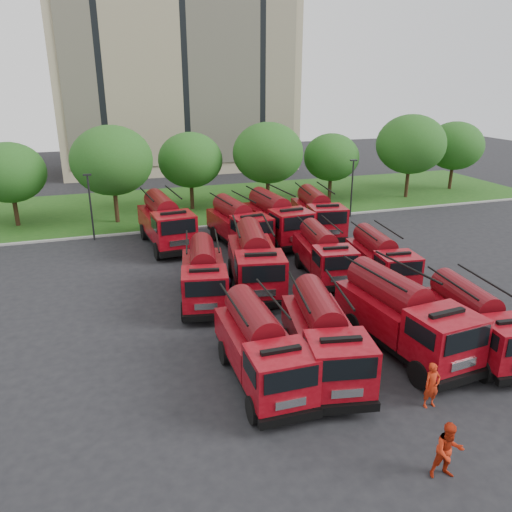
{
  "coord_description": "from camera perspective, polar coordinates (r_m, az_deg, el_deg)",
  "views": [
    {
      "loc": [
        -9.52,
        -21.41,
        11.82
      ],
      "look_at": [
        -0.86,
        5.1,
        1.8
      ],
      "focal_mm": 35.0,
      "sensor_mm": 36.0,
      "label": 1
    }
  ],
  "objects": [
    {
      "name": "tree_6",
      "position": [
        53.44,
        17.29,
        12.1
      ],
      "size": [
        6.89,
        6.89,
        8.42
      ],
      "color": "#382314",
      "rests_on": "ground"
    },
    {
      "name": "lamp_post_0",
      "position": [
        39.63,
        -18.4,
        5.73
      ],
      "size": [
        0.6,
        0.25,
        5.11
      ],
      "color": "black",
      "rests_on": "ground"
    },
    {
      "name": "fire_truck_1",
      "position": [
        21.3,
        7.73,
        -9.1
      ],
      "size": [
        3.69,
        7.34,
        3.19
      ],
      "rotation": [
        0.0,
        0.0,
        -0.19
      ],
      "color": "black",
      "rests_on": "ground"
    },
    {
      "name": "tree_5",
      "position": [
        50.79,
        8.61,
        11.09
      ],
      "size": [
        5.46,
        5.46,
        6.68
      ],
      "color": "#382314",
      "rests_on": "ground"
    },
    {
      "name": "fire_truck_9",
      "position": [
        36.73,
        -2.04,
        3.69
      ],
      "size": [
        3.37,
        7.51,
        3.3
      ],
      "rotation": [
        0.0,
        0.0,
        0.12
      ],
      "color": "black",
      "rests_on": "ground"
    },
    {
      "name": "fire_truck_2",
      "position": [
        23.53,
        16.42,
        -6.5
      ],
      "size": [
        3.35,
        7.77,
        3.44
      ],
      "rotation": [
        0.0,
        0.0,
        0.1
      ],
      "color": "black",
      "rests_on": "ground"
    },
    {
      "name": "lamp_post_1",
      "position": [
        45.09,
        10.93,
        7.99
      ],
      "size": [
        0.6,
        0.25,
        5.11
      ],
      "color": "black",
      "rests_on": "ground"
    },
    {
      "name": "fire_truck_4",
      "position": [
        27.72,
        -6.01,
        -2.09
      ],
      "size": [
        3.53,
        7.08,
        3.08
      ],
      "rotation": [
        0.0,
        0.0,
        -0.19
      ],
      "color": "black",
      "rests_on": "ground"
    },
    {
      "name": "curb",
      "position": [
        42.12,
        -4.31,
        3.51
      ],
      "size": [
        70.0,
        0.3,
        0.14
      ],
      "primitive_type": "cube",
      "color": "gray",
      "rests_on": "ground"
    },
    {
      "name": "tree_3",
      "position": [
        46.75,
        -7.51,
        10.82
      ],
      "size": [
        5.88,
        5.88,
        7.19
      ],
      "color": "#382314",
      "rests_on": "ground"
    },
    {
      "name": "apartment_building",
      "position": [
        70.3,
        -9.23,
        20.08
      ],
      "size": [
        30.0,
        14.18,
        25.0
      ],
      "color": "tan",
      "rests_on": "ground"
    },
    {
      "name": "fire_truck_5",
      "position": [
        29.11,
        -0.15,
        -0.49
      ],
      "size": [
        3.99,
        7.96,
        3.46
      ],
      "rotation": [
        0.0,
        0.0,
        -0.19
      ],
      "color": "black",
      "rests_on": "ground"
    },
    {
      "name": "fire_truck_7",
      "position": [
        31.1,
        14.06,
        -0.29
      ],
      "size": [
        2.96,
        6.65,
        2.93
      ],
      "rotation": [
        0.0,
        0.0,
        -0.12
      ],
      "color": "black",
      "rests_on": "ground"
    },
    {
      "name": "firefighter_0",
      "position": [
        20.94,
        19.16,
        -15.87
      ],
      "size": [
        0.68,
        0.5,
        1.83
      ],
      "primitive_type": "imported",
      "rotation": [
        0.0,
        0.0,
        0.02
      ],
      "color": "#AE240D",
      "rests_on": "ground"
    },
    {
      "name": "tree_2",
      "position": [
        43.42,
        -16.16,
        10.44
      ],
      "size": [
        6.72,
        6.72,
        8.22
      ],
      "color": "#382314",
      "rests_on": "ground"
    },
    {
      "name": "firefighter_1",
      "position": [
        18.13,
        20.73,
        -22.48
      ],
      "size": [
        1.05,
        0.72,
        1.96
      ],
      "primitive_type": "imported",
      "rotation": [
        0.0,
        0.0,
        -0.23
      ],
      "color": "#AE240D",
      "rests_on": "ground"
    },
    {
      "name": "fire_truck_0",
      "position": [
        20.46,
        0.55,
        -10.37
      ],
      "size": [
        2.53,
        6.8,
        3.09
      ],
      "rotation": [
        0.0,
        0.0,
        -0.01
      ],
      "color": "black",
      "rests_on": "ground"
    },
    {
      "name": "fire_truck_8",
      "position": [
        37.3,
        -10.31,
        3.88
      ],
      "size": [
        3.44,
        8.14,
        3.61
      ],
      "rotation": [
        0.0,
        0.0,
        0.09
      ],
      "color": "black",
      "rests_on": "ground"
    },
    {
      "name": "firefighter_2",
      "position": [
        25.5,
        26.21,
        -10.1
      ],
      "size": [
        0.83,
        1.14,
        1.74
      ],
      "primitive_type": "imported",
      "rotation": [
        0.0,
        0.0,
        1.3
      ],
      "color": "#AE240D",
      "rests_on": "ground"
    },
    {
      "name": "firefighter_4",
      "position": [
        27.08,
        -3.22,
        -6.15
      ],
      "size": [
        1.08,
        1.04,
        1.85
      ],
      "primitive_type": "imported",
      "rotation": [
        0.0,
        0.0,
        2.45
      ],
      "color": "black",
      "rests_on": "ground"
    },
    {
      "name": "fire_truck_6",
      "position": [
        31.23,
        7.66,
        0.31
      ],
      "size": [
        3.11,
        6.85,
        3.01
      ],
      "rotation": [
        0.0,
        0.0,
        -0.13
      ],
      "color": "black",
      "rests_on": "ground"
    },
    {
      "name": "firefighter_5",
      "position": [
        32.31,
        14.35,
        -2.35
      ],
      "size": [
        1.64,
        0.84,
        1.7
      ],
      "primitive_type": "imported",
      "rotation": [
        0.0,
        0.0,
        3.25
      ],
      "color": "black",
      "rests_on": "ground"
    },
    {
      "name": "fire_truck_3",
      "position": [
        24.69,
        23.86,
        -6.8
      ],
      "size": [
        2.93,
        6.71,
        2.96
      ],
      "rotation": [
        0.0,
        0.0,
        -0.11
      ],
      "color": "black",
      "rests_on": "ground"
    },
    {
      "name": "lawn",
      "position": [
        49.77,
        -6.58,
        5.96
      ],
      "size": [
        70.0,
        16.0,
        0.12
      ],
      "primitive_type": "cube",
      "color": "#154512",
      "rests_on": "ground"
    },
    {
      "name": "tree_4",
      "position": [
        47.04,
        1.39,
        11.69
      ],
      "size": [
        6.55,
        6.55,
        8.01
      ],
      "color": "#382314",
      "rests_on": "ground"
    },
    {
      "name": "ground",
      "position": [
        26.24,
        5.28,
        -7.1
      ],
      "size": [
        140.0,
        140.0,
        0.0
      ],
      "primitive_type": "plane",
      "color": "black",
      "rests_on": "ground"
    },
    {
      "name": "fire_truck_11",
      "position": [
        39.68,
        7.02,
        4.86
      ],
      "size": [
        3.62,
        7.78,
        3.41
      ],
      "rotation": [
        0.0,
        0.0,
        -0.14
      ],
      "color": "black",
      "rests_on": "ground"
    },
    {
      "name": "tree_7",
      "position": [
        59.32,
        21.78,
        11.62
      ],
      "size": [
        6.05,
        6.05,
        7.39
      ],
      "color": "#382314",
      "rests_on": "ground"
    },
    {
      "name": "tree_1",
      "position": [
        45.47,
        -26.34,
        8.54
      ],
      "size": [
        5.71,
        5.71,
        6.98
      ],
      "color": "#382314",
      "rests_on": "ground"
    },
    {
      "name": "fire_truck_10",
      "position": [
        37.75,
        2.3,
        4.32
      ],
      "size": [
        3.32,
        7.96,
        3.54
      ],
      "rotation": [
        0.0,
        0.0,
        0.08
      ],
      "color": "black",
      "rests_on": "ground"
    }
  ]
}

